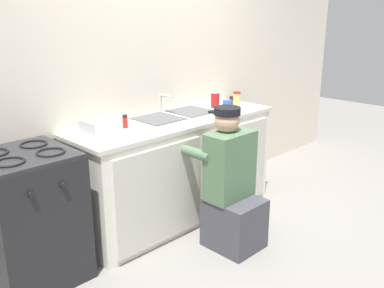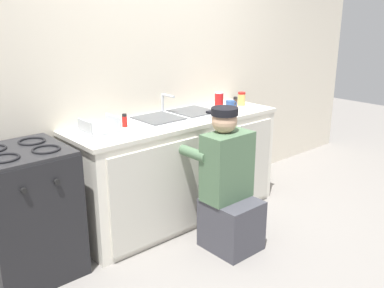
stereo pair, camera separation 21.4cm
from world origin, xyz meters
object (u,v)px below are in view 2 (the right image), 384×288
(coffee_mug, at_px, (230,105))
(soda_cup_red, at_px, (219,100))
(dish_rack_tray, at_px, (100,129))
(plumber_person, at_px, (228,191))
(stove_range, at_px, (27,213))
(spice_bottle_pepper, at_px, (235,102))
(condiment_jar, at_px, (242,99))
(spice_bottle_red, at_px, (125,121))
(sink_double_basin, at_px, (176,116))

(coffee_mug, bearing_deg, soda_cup_red, 90.93)
(dish_rack_tray, bearing_deg, coffee_mug, -6.41)
(plumber_person, height_order, dish_rack_tray, plumber_person)
(stove_range, relative_size, dish_rack_tray, 3.30)
(spice_bottle_pepper, bearing_deg, condiment_jar, 16.44)
(coffee_mug, bearing_deg, condiment_jar, 19.49)
(plumber_person, distance_m, dish_rack_tray, 1.08)
(dish_rack_tray, bearing_deg, plumber_person, -46.75)
(coffee_mug, bearing_deg, spice_bottle_red, 171.88)
(spice_bottle_red, height_order, condiment_jar, condiment_jar)
(sink_double_basin, distance_m, plumber_person, 0.81)
(spice_bottle_red, relative_size, dish_rack_tray, 0.37)
(dish_rack_tray, bearing_deg, condiment_jar, -2.12)
(stove_range, height_order, dish_rack_tray, dish_rack_tray)
(soda_cup_red, relative_size, spice_bottle_red, 1.45)
(spice_bottle_pepper, xyz_separation_m, coffee_mug, (-0.12, -0.05, -0.00))
(dish_rack_tray, relative_size, coffee_mug, 2.22)
(soda_cup_red, relative_size, spice_bottle_pepper, 1.45)
(condiment_jar, distance_m, coffee_mug, 0.26)
(stove_range, relative_size, plumber_person, 0.84)
(stove_range, height_order, coffee_mug, coffee_mug)
(sink_double_basin, height_order, plumber_person, plumber_person)
(sink_double_basin, xyz_separation_m, condiment_jar, (0.80, -0.01, 0.05))
(spice_bottle_red, bearing_deg, dish_rack_tray, -178.43)
(soda_cup_red, height_order, spice_bottle_pepper, soda_cup_red)
(sink_double_basin, xyz_separation_m, spice_bottle_red, (-0.48, 0.05, 0.03))
(stove_range, distance_m, plumber_person, 1.45)
(soda_cup_red, xyz_separation_m, condiment_jar, (0.25, -0.06, -0.01))
(spice_bottle_pepper, relative_size, spice_bottle_red, 1.00)
(sink_double_basin, xyz_separation_m, stove_range, (-1.33, -0.00, -0.47))
(spice_bottle_pepper, bearing_deg, soda_cup_red, 141.12)
(soda_cup_red, bearing_deg, plumber_person, -129.62)
(stove_range, height_order, plumber_person, plumber_person)
(soda_cup_red, distance_m, coffee_mug, 0.15)
(plumber_person, bearing_deg, condiment_jar, 38.04)
(spice_bottle_red, xyz_separation_m, dish_rack_tray, (-0.22, -0.01, -0.03))
(soda_cup_red, bearing_deg, stove_range, -178.38)
(plumber_person, relative_size, soda_cup_red, 7.26)
(soda_cup_red, distance_m, dish_rack_tray, 1.26)
(stove_range, height_order, soda_cup_red, soda_cup_red)
(stove_range, distance_m, dish_rack_tray, 0.78)
(soda_cup_red, height_order, coffee_mug, soda_cup_red)
(soda_cup_red, distance_m, spice_bottle_red, 1.04)
(spice_bottle_red, bearing_deg, soda_cup_red, -0.14)
(condiment_jar, bearing_deg, stove_range, 179.83)
(sink_double_basin, distance_m, condiment_jar, 0.80)
(spice_bottle_red, distance_m, condiment_jar, 1.29)
(spice_bottle_red, bearing_deg, spice_bottle_pepper, -4.90)
(soda_cup_red, height_order, condiment_jar, soda_cup_red)
(soda_cup_red, xyz_separation_m, spice_bottle_red, (-1.04, 0.00, -0.02))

